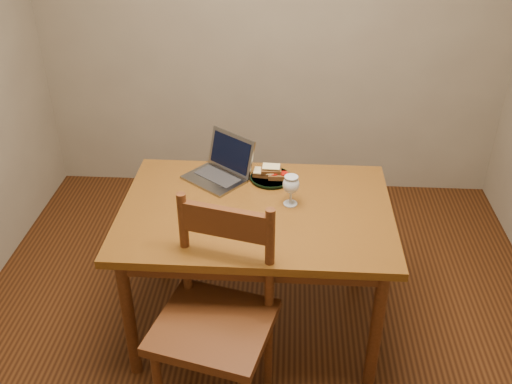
# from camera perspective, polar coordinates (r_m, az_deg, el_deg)

# --- Properties ---
(floor) EXTENTS (3.20, 3.20, 0.02)m
(floor) POSITION_cam_1_polar(r_m,az_deg,el_deg) (3.12, 0.19, -14.37)
(floor) COLOR black
(floor) RESTS_ON ground
(back_wall) EXTENTS (3.20, 0.02, 2.60)m
(back_wall) POSITION_cam_1_polar(r_m,az_deg,el_deg) (3.89, 1.73, 17.75)
(back_wall) COLOR gray
(back_wall) RESTS_ON floor
(table) EXTENTS (1.30, 0.90, 0.74)m
(table) POSITION_cam_1_polar(r_m,az_deg,el_deg) (2.77, 0.01, -3.09)
(table) COLOR #42210B
(table) RESTS_ON floor
(chair) EXTENTS (0.57, 0.55, 0.51)m
(chair) POSITION_cam_1_polar(r_m,az_deg,el_deg) (2.46, -4.11, -11.79)
(chair) COLOR #3D210C
(chair) RESTS_ON floor
(plate) EXTENTS (0.22, 0.22, 0.02)m
(plate) POSITION_cam_1_polar(r_m,az_deg,el_deg) (2.95, 1.51, 1.40)
(plate) COLOR black
(plate) RESTS_ON table
(sandwich_cheese) EXTENTS (0.12, 0.08, 0.03)m
(sandwich_cheese) POSITION_cam_1_polar(r_m,az_deg,el_deg) (2.95, 0.83, 1.97)
(sandwich_cheese) COLOR #381E0C
(sandwich_cheese) RESTS_ON plate
(sandwich_tomato) EXTENTS (0.11, 0.07, 0.03)m
(sandwich_tomato) POSITION_cam_1_polar(r_m,az_deg,el_deg) (2.93, 2.32, 1.71)
(sandwich_tomato) COLOR #381E0C
(sandwich_tomato) RESTS_ON plate
(sandwich_top) EXTENTS (0.11, 0.06, 0.03)m
(sandwich_top) POSITION_cam_1_polar(r_m,az_deg,el_deg) (2.93, 1.53, 2.29)
(sandwich_top) COLOR #381E0C
(sandwich_top) RESTS_ON plate
(milk_glass) EXTENTS (0.08, 0.08, 0.16)m
(milk_glass) POSITION_cam_1_polar(r_m,az_deg,el_deg) (2.72, 3.50, 0.16)
(milk_glass) COLOR white
(milk_glass) RESTS_ON table
(laptop) EXTENTS (0.40, 0.39, 0.21)m
(laptop) POSITION_cam_1_polar(r_m,az_deg,el_deg) (2.96, -3.41, 2.56)
(laptop) COLOR slate
(laptop) RESTS_ON table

